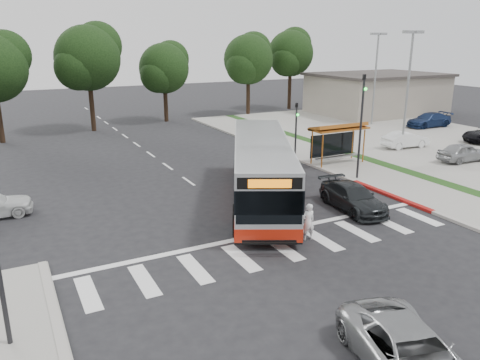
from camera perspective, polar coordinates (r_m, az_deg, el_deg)
ground at (r=24.07m, az=-1.12°, el=-3.84°), size 140.00×140.00×0.00m
sidewalk_east at (r=36.12m, az=9.01°, el=3.09°), size 4.00×40.00×0.12m
curb_east at (r=35.00m, az=6.36°, el=2.78°), size 0.30×40.00×0.15m
curb_east_red at (r=27.57m, az=17.85°, el=-1.79°), size 0.32×6.00×0.15m
parking_lot at (r=45.47m, az=19.88°, el=5.09°), size 18.00×36.00×0.10m
commercial_building at (r=58.44m, az=16.28°, el=9.94°), size 14.00×10.00×4.40m
building_roof_cap at (r=58.23m, az=16.47°, el=12.23°), size 14.60×10.60×0.30m
crosswalk_ladder at (r=20.04m, az=5.26°, el=-8.28°), size 18.00×2.60×0.01m
bus_shelter at (r=33.29m, az=11.84°, el=5.81°), size 4.20×1.60×2.86m
traffic_signal_ne_tall at (r=29.56m, az=14.59°, el=7.29°), size 0.18×0.37×6.50m
traffic_signal_ne_short at (r=35.23m, az=6.86°, el=6.85°), size 0.18×0.37×4.00m
lot_light_front at (r=38.38m, az=19.91°, el=11.96°), size 1.90×0.35×9.01m
lot_light_mid at (r=49.69m, az=16.26°, el=13.16°), size 1.90×0.35×9.01m
tree_ne_a at (r=54.89m, az=1.06°, el=14.58°), size 6.16×5.74×9.30m
tree_ne_b at (r=60.17m, az=6.22°, el=15.18°), size 6.16×5.74×10.02m
tree_north_a at (r=47.02m, az=-18.02°, el=14.09°), size 6.60×6.15×10.17m
tree_north_b at (r=50.95m, az=-9.19°, el=13.39°), size 5.72×5.33×8.43m
transit_bus at (r=25.29m, az=2.61°, el=1.19°), size 8.42×12.90×3.37m
pedestrian at (r=20.70m, az=8.31°, el=-5.06°), size 0.63×0.44×1.67m
dark_sedan at (r=24.80m, az=13.59°, el=-2.07°), size 2.34×4.73×1.32m
silver_suv_south at (r=13.55m, az=20.08°, el=-19.43°), size 3.45×5.34×1.37m
parked_car_0 at (r=36.97m, az=25.55°, el=3.08°), size 4.00×1.80×1.33m
parked_car_1 at (r=40.02m, az=19.51°, el=4.67°), size 4.01×1.66×1.29m
parked_car_3 at (r=50.47m, az=22.03°, el=6.80°), size 4.87×2.12×1.40m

